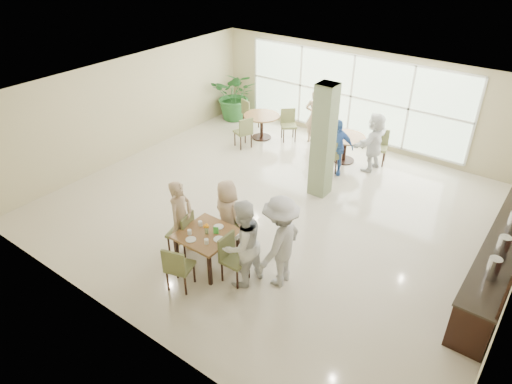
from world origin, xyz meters
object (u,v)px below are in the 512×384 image
Objects in this scene: main_table at (207,237)px; round_table_left at (262,120)px; adult_b at (374,142)px; teen_far at (227,214)px; adult_a at (336,147)px; teen_standing at (280,242)px; buffet_counter at (503,253)px; teen_right at (242,244)px; adult_standing at (315,117)px; round_table_right at (345,142)px; teen_left at (181,219)px; potted_plant at (236,95)px.

round_table_left is (-2.71, 5.54, -0.09)m from main_table.
main_table is 0.63× the size of adult_b.
adult_a is at bearing -81.10° from teen_far.
teen_standing is (4.12, -5.12, 0.35)m from round_table_left.
buffet_counter reaches higher than main_table.
adult_standing is at bearing -150.66° from teen_right.
adult_a is at bearing 122.13° from adult_standing.
teen_far is 0.92× the size of adult_standing.
main_table is 0.93× the size of round_table_right.
adult_standing is (-1.45, 1.39, 0.06)m from adult_a.
teen_left is 1.03× the size of adult_b.
buffet_counter reaches higher than round_table_right.
round_table_right is 4.93m from teen_far.
teen_far is at bearing -6.13° from adult_b.
adult_standing is at bearing 156.39° from round_table_right.
adult_standing is (-2.66, 5.82, -0.10)m from teen_standing.
potted_plant is (-4.41, 0.63, 0.27)m from round_table_right.
teen_standing is at bearing -97.42° from adult_a.
adult_standing is at bearing -65.16° from teen_far.
teen_far reaches higher than main_table.
main_table is at bearing -63.93° from round_table_left.
main_table is 0.67× the size of teen_far.
teen_left is at bearing -77.87° from teen_right.
teen_standing reaches higher than main_table.
potted_plant reaches higher than teen_left.
main_table is 6.17m from round_table_left.
teen_standing is (0.55, 0.41, 0.04)m from teen_right.
round_table_right is 4.46m from potted_plant.
teen_right is 4.88m from adult_a.
round_table_right is at bearing 89.17° from main_table.
round_table_left is 0.73× the size of teen_far.
buffet_counter reaches higher than teen_far.
teen_far is at bearing 87.83° from adult_standing.
adult_b is at bearing 150.76° from adult_standing.
adult_b is (0.04, 5.64, -0.07)m from teen_right.
round_table_left is 0.60× the size of teen_standing.
teen_left is (3.68, -6.31, -0.01)m from potted_plant.
teen_left is 5.89m from adult_b.
teen_standing is (1.41, 0.42, 0.26)m from main_table.
main_table is 0.55× the size of teen_standing.
adult_a is 2.01m from adult_standing.
teen_right is 6.57m from adult_standing.
adult_a is (0.29, 4.12, 0.01)m from teen_far.
adult_b is (-3.79, 2.63, 0.25)m from buffet_counter.
teen_standing is at bearing -75.81° from round_table_right.
teen_left reaches higher than round_table_right.
round_table_left is at bearing -143.36° from teen_standing.
teen_far is (-0.09, 0.73, 0.10)m from main_table.
adult_standing reaches higher than adult_a.
round_table_left is 0.69× the size of adult_b.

